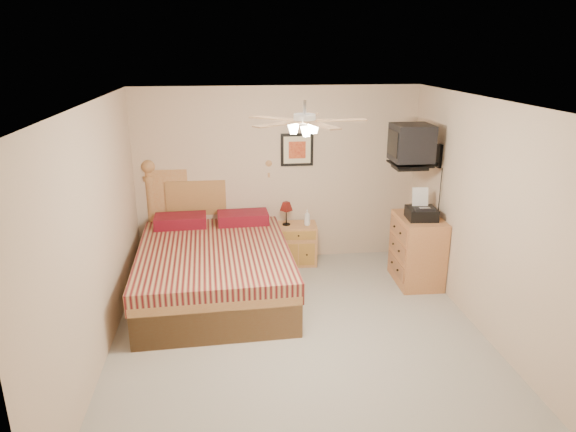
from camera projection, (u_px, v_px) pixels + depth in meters
name	position (u px, v px, depth m)	size (l,w,h in m)	color
floor	(300.00, 337.00, 5.57)	(4.50, 4.50, 0.00)	gray
ceiling	(301.00, 103.00, 4.79)	(4.00, 4.50, 0.04)	white
wall_back	(278.00, 176.00, 7.30)	(4.00, 0.04, 2.50)	#C7AD92
wall_front	(354.00, 355.00, 3.06)	(4.00, 0.04, 2.50)	#C7AD92
wall_left	(96.00, 237.00, 4.95)	(0.04, 4.50, 2.50)	#C7AD92
wall_right	(488.00, 221.00, 5.41)	(0.04, 4.50, 2.50)	#C7AD92
bed	(213.00, 238.00, 6.28)	(1.80, 2.36, 1.53)	#B7723F
nightstand	(297.00, 244.00, 7.40)	(0.54, 0.41, 0.59)	#A06B40
table_lamp	(286.00, 213.00, 7.25)	(0.18, 0.18, 0.34)	#5D1511
lotion_bottle	(307.00, 218.00, 7.24)	(0.09, 0.09, 0.23)	white
framed_picture	(297.00, 150.00, 7.19)	(0.46, 0.04, 0.46)	black
dresser	(417.00, 250.00, 6.74)	(0.53, 0.77, 0.91)	#AC6539
fax_machine	(422.00, 205.00, 6.47)	(0.36, 0.38, 0.38)	black
magazine_lower	(413.00, 209.00, 6.89)	(0.21, 0.28, 0.03)	#B6A78F
magazine_upper	(413.00, 207.00, 6.90)	(0.20, 0.28, 0.02)	gray
wall_tv	(423.00, 146.00, 6.46)	(0.56, 0.46, 0.58)	black
ceiling_fan	(305.00, 121.00, 4.64)	(1.14, 1.14, 0.28)	silver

